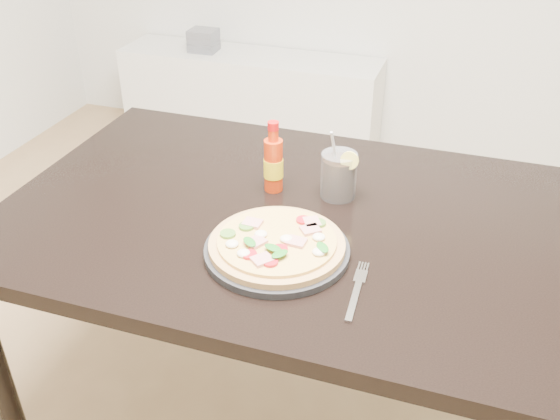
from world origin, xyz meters
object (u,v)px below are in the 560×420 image
(dining_table, at_px, (296,242))
(hot_sauce_bottle, at_px, (273,164))
(plate, at_px, (277,250))
(cola_cup, at_px, (339,176))
(pizza, at_px, (277,243))
(fork, at_px, (357,288))
(media_console, at_px, (250,99))

(dining_table, height_order, hot_sauce_bottle, hot_sauce_bottle)
(plate, bearing_deg, cola_cup, 77.14)
(dining_table, height_order, cola_cup, cola_cup)
(pizza, distance_m, hot_sauce_bottle, 0.28)
(cola_cup, xyz_separation_m, fork, (0.13, -0.35, -0.05))
(pizza, bearing_deg, hot_sauce_bottle, 110.56)
(pizza, xyz_separation_m, cola_cup, (0.06, 0.28, 0.03))
(plate, bearing_deg, media_console, 112.74)
(dining_table, distance_m, fork, 0.32)
(dining_table, distance_m, hot_sauce_bottle, 0.20)
(fork, bearing_deg, hot_sauce_bottle, 128.64)
(dining_table, bearing_deg, pizza, -86.86)
(cola_cup, relative_size, media_console, 0.13)
(media_console, bearing_deg, plate, -67.26)
(plate, distance_m, cola_cup, 0.29)
(hot_sauce_bottle, bearing_deg, pizza, -69.44)
(dining_table, distance_m, plate, 0.19)
(dining_table, height_order, fork, fork)
(cola_cup, height_order, media_console, cola_cup)
(dining_table, xyz_separation_m, fork, (0.20, -0.23, 0.09))
(dining_table, distance_m, cola_cup, 0.19)
(dining_table, relative_size, pizza, 4.81)
(fork, bearing_deg, dining_table, 127.64)
(dining_table, bearing_deg, media_console, 114.38)
(pizza, relative_size, fork, 1.54)
(plate, relative_size, hot_sauce_bottle, 1.70)
(cola_cup, bearing_deg, media_console, 117.76)
(fork, xyz_separation_m, media_console, (-1.02, 2.03, -0.50))
(cola_cup, height_order, fork, cola_cup)
(fork, relative_size, media_console, 0.13)
(media_console, bearing_deg, fork, -63.47)
(pizza, height_order, hot_sauce_bottle, hot_sauce_bottle)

